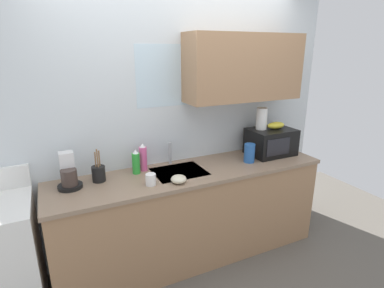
% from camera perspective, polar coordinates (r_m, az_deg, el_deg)
% --- Properties ---
extents(kitchen_wall_assembly, '(3.31, 0.42, 2.50)m').
position_cam_1_polar(kitchen_wall_assembly, '(2.97, -0.21, 5.99)').
color(kitchen_wall_assembly, silver).
rests_on(kitchen_wall_assembly, ground).
extents(counter_unit, '(2.54, 0.63, 0.90)m').
position_cam_1_polar(counter_unit, '(2.98, -0.04, -12.80)').
color(counter_unit, '#9E7551').
rests_on(counter_unit, ground).
extents(sink_faucet, '(0.03, 0.03, 0.21)m').
position_cam_1_polar(sink_faucet, '(2.91, -4.14, -1.73)').
color(sink_faucet, '#B2B5BA').
rests_on(sink_faucet, counter_unit).
extents(microwave, '(0.46, 0.35, 0.27)m').
position_cam_1_polar(microwave, '(3.27, 14.55, 0.41)').
color(microwave, black).
rests_on(microwave, counter_unit).
extents(banana_bunch, '(0.20, 0.11, 0.07)m').
position_cam_1_polar(banana_bunch, '(3.26, 15.44, 3.39)').
color(banana_bunch, gold).
rests_on(banana_bunch, microwave).
extents(paper_towel_roll, '(0.11, 0.11, 0.22)m').
position_cam_1_polar(paper_towel_roll, '(3.19, 12.91, 4.65)').
color(paper_towel_roll, white).
rests_on(paper_towel_roll, microwave).
extents(coffee_maker, '(0.19, 0.21, 0.28)m').
position_cam_1_polar(coffee_maker, '(2.62, -22.09, -5.33)').
color(coffee_maker, black).
rests_on(coffee_maker, counter_unit).
extents(dish_soap_bottle_pink, '(0.07, 0.07, 0.25)m').
position_cam_1_polar(dish_soap_bottle_pink, '(2.78, -9.15, -2.55)').
color(dish_soap_bottle_pink, '#E55999').
rests_on(dish_soap_bottle_pink, counter_unit).
extents(dish_soap_bottle_green, '(0.07, 0.07, 0.22)m').
position_cam_1_polar(dish_soap_bottle_green, '(2.73, -10.45, -3.38)').
color(dish_soap_bottle_green, green).
rests_on(dish_soap_bottle_green, counter_unit).
extents(cereal_canister, '(0.10, 0.10, 0.18)m').
position_cam_1_polar(cereal_canister, '(3.01, 10.69, -1.67)').
color(cereal_canister, '#2659A5').
rests_on(cereal_canister, counter_unit).
extents(mug_white, '(0.08, 0.08, 0.09)m').
position_cam_1_polar(mug_white, '(2.50, -7.73, -6.59)').
color(mug_white, white).
rests_on(mug_white, counter_unit).
extents(utensil_crock, '(0.11, 0.11, 0.29)m').
position_cam_1_polar(utensil_crock, '(2.66, -17.09, -5.25)').
color(utensil_crock, black).
rests_on(utensil_crock, counter_unit).
extents(small_bowl, '(0.13, 0.13, 0.06)m').
position_cam_1_polar(small_bowl, '(2.53, -2.52, -6.58)').
color(small_bowl, beige).
rests_on(small_bowl, counter_unit).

